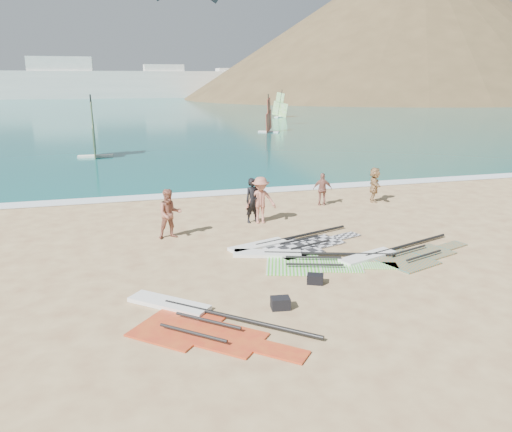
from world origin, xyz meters
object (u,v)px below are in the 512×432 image
object	(u,v)px
person_wetsuit	(253,200)
beachgoer_right	(374,185)
rig_green	(300,259)
beachgoer_left	(170,214)
rig_grey	(289,244)
gear_bag_far	(315,279)
rig_orange	(398,255)
beachgoer_back	(323,189)
rig_red	(194,320)
gear_bag_near	(280,303)
beachgoer_mid	(261,200)

from	to	relation	value
person_wetsuit	beachgoer_right	bearing A→B (deg)	3.60
rig_green	beachgoer_right	bearing A→B (deg)	64.97
beachgoer_left	rig_green	bearing A→B (deg)	-49.89
rig_grey	rig_green	xyz separation A→B (m)	(-0.16, -1.60, 0.00)
beachgoer_left	person_wetsuit	bearing A→B (deg)	12.37
gear_bag_far	beachgoer_right	world-z (taller)	beachgoer_right
rig_green	beachgoer_left	bearing A→B (deg)	154.87
rig_orange	beachgoer_back	distance (m)	7.43
rig_green	gear_bag_far	xyz separation A→B (m)	(-0.22, -1.92, 0.09)
beachgoer_left	beachgoer_right	bearing A→B (deg)	10.56
rig_grey	rig_orange	xyz separation A→B (m)	(3.26, -2.10, -0.00)
gear_bag_far	beachgoer_back	xyz separation A→B (m)	(3.93, 8.81, 0.64)
beachgoer_right	person_wetsuit	bearing A→B (deg)	131.18
person_wetsuit	beachgoer_back	bearing A→B (deg)	13.73
rig_red	gear_bag_near	world-z (taller)	gear_bag_near
gear_bag_far	beachgoer_mid	xyz separation A→B (m)	(0.22, 6.66, 0.85)
person_wetsuit	beachgoer_left	world-z (taller)	beachgoer_left
beachgoer_right	beachgoer_mid	bearing A→B (deg)	133.28
gear_bag_far	beachgoer_mid	bearing A→B (deg)	88.11
gear_bag_near	beachgoer_mid	world-z (taller)	beachgoer_mid
beachgoer_right	beachgoer_back	bearing A→B (deg)	114.50
rig_red	beachgoer_right	distance (m)	14.69
rig_orange	beachgoer_right	bearing A→B (deg)	48.92
gear_bag_near	gear_bag_far	bearing A→B (deg)	40.97
rig_grey	beachgoer_left	world-z (taller)	beachgoer_left
rig_green	beachgoer_mid	size ratio (longest dim) A/B	2.71
rig_red	gear_bag_near	xyz separation A→B (m)	(2.32, 0.11, 0.11)
rig_green	beachgoer_left	xyz separation A→B (m)	(-3.89, 3.67, 0.91)
rig_red	rig_grey	bearing A→B (deg)	90.98
rig_red	person_wetsuit	bearing A→B (deg)	106.89
gear_bag_near	beachgoer_left	bearing A→B (deg)	107.19
beachgoer_mid	beachgoer_back	xyz separation A→B (m)	(3.71, 2.15, -0.21)
rig_red	beachgoer_back	world-z (taller)	beachgoer_back
rig_red	beachgoer_back	bearing A→B (deg)	94.25
person_wetsuit	beachgoer_mid	bearing A→B (deg)	-43.98
gear_bag_far	person_wetsuit	size ratio (longest dim) A/B	0.25
rig_green	gear_bag_far	size ratio (longest dim) A/B	11.22
gear_bag_far	beachgoer_left	size ratio (longest dim) A/B	0.25
beachgoer_mid	gear_bag_far	bearing A→B (deg)	-84.38
beachgoer_back	rig_grey	bearing A→B (deg)	74.58
rig_green	gear_bag_far	world-z (taller)	gear_bag_far
rig_red	beachgoer_mid	distance (m)	9.11
rig_grey	beachgoer_right	bearing A→B (deg)	21.65
rig_grey	rig_red	xyz separation A→B (m)	(-4.23, -4.96, 0.00)
rig_red	beachgoer_left	xyz separation A→B (m)	(0.18, 7.04, 0.91)
rig_orange	rig_red	distance (m)	8.02
rig_green	beachgoer_mid	xyz separation A→B (m)	(-0.00, 4.73, 0.94)
rig_green	beachgoer_mid	world-z (taller)	beachgoer_mid
person_wetsuit	beachgoer_right	distance (m)	7.01
gear_bag_near	beachgoer_right	distance (m)	13.03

